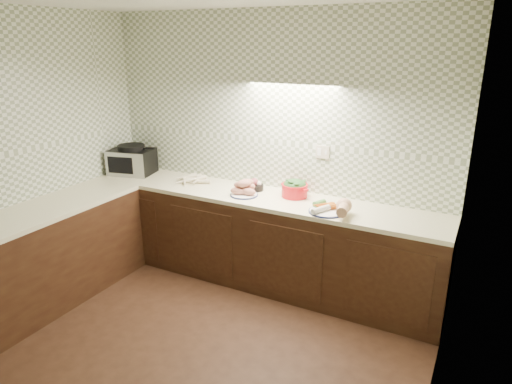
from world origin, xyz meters
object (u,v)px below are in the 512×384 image
at_px(onion_bowl, 255,186).
at_px(dutch_oven, 295,188).
at_px(parsnip_pile, 189,179).
at_px(toaster_oven, 132,160).
at_px(veg_plate, 335,207).
at_px(sweet_potato_plate, 244,189).

height_order(onion_bowl, dutch_oven, dutch_oven).
relative_size(parsnip_pile, onion_bowl, 2.91).
bearing_deg(toaster_oven, veg_plate, -16.73).
bearing_deg(onion_bowl, toaster_oven, -176.05).
bearing_deg(toaster_oven, sweet_potato_plate, -16.68).
distance_m(toaster_oven, onion_bowl, 1.50).
bearing_deg(veg_plate, parsnip_pile, 174.23).
distance_m(parsnip_pile, onion_bowl, 0.74).
relative_size(sweet_potato_plate, onion_bowl, 1.71).
height_order(parsnip_pile, dutch_oven, dutch_oven).
xyz_separation_m(onion_bowl, dutch_oven, (0.42, -0.00, 0.04)).
xyz_separation_m(onion_bowl, veg_plate, (0.90, -0.25, 0.01)).
height_order(toaster_oven, dutch_oven, toaster_oven).
bearing_deg(parsnip_pile, dutch_oven, 3.81).
distance_m(parsnip_pile, sweet_potato_plate, 0.73).
bearing_deg(onion_bowl, parsnip_pile, -173.82).
relative_size(toaster_oven, dutch_oven, 1.63).
relative_size(sweet_potato_plate, veg_plate, 0.73).
bearing_deg(onion_bowl, dutch_oven, -0.37).
xyz_separation_m(parsnip_pile, veg_plate, (1.64, -0.17, 0.02)).
xyz_separation_m(sweet_potato_plate, veg_plate, (0.92, -0.06, -0.01)).
xyz_separation_m(parsnip_pile, sweet_potato_plate, (0.72, -0.11, 0.03)).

